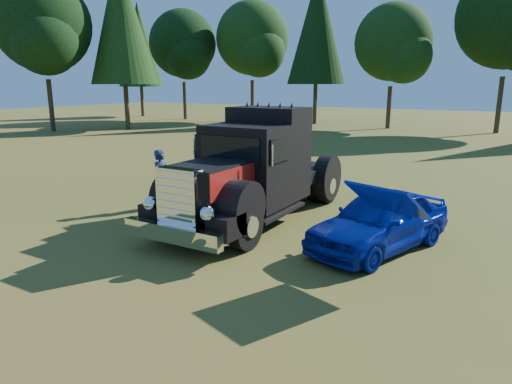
% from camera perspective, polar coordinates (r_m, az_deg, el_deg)
% --- Properties ---
extents(ground, '(120.00, 120.00, 0.00)m').
position_cam_1_polar(ground, '(11.23, -3.17, -5.47)').
color(ground, '#385619').
rests_on(ground, ground).
extents(treeline, '(72.10, 24.04, 13.84)m').
position_cam_1_polar(treeline, '(37.43, 18.29, 19.01)').
color(treeline, '#2D2116').
rests_on(treeline, ground).
extents(diamond_t_truck, '(3.34, 7.16, 3.00)m').
position_cam_1_polar(diamond_t_truck, '(12.22, -0.44, 2.32)').
color(diamond_t_truck, black).
rests_on(diamond_t_truck, ground).
extents(hotrod_coupe, '(2.71, 4.35, 1.89)m').
position_cam_1_polar(hotrod_coupe, '(10.52, 15.20, -3.42)').
color(hotrod_coupe, '#082FB3').
rests_on(hotrod_coupe, ground).
extents(spectator_near, '(0.42, 0.64, 1.75)m').
position_cam_1_polar(spectator_near, '(13.79, -11.71, 1.60)').
color(spectator_near, navy).
rests_on(spectator_near, ground).
extents(spectator_far, '(1.16, 1.10, 1.88)m').
position_cam_1_polar(spectator_far, '(13.05, -6.78, 1.42)').
color(spectator_far, '#1B1E3F').
rests_on(spectator_far, ground).
extents(distant_teal_car, '(1.88, 4.08, 1.30)m').
position_cam_1_polar(distant_teal_car, '(37.33, 0.40, 8.82)').
color(distant_teal_car, '#093339').
rests_on(distant_teal_car, ground).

